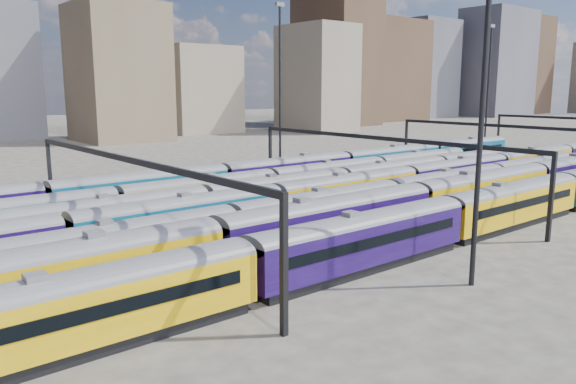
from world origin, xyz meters
TOP-DOWN VIEW (x-y plane):
  - ground at (0.00, 0.00)m, footprint 500.00×500.00m
  - rake_0 at (-8.40, -15.00)m, footprint 146.80×3.07m
  - rake_1 at (-6.92, -10.00)m, footprint 156.50×3.27m
  - rake_2 at (-3.51, -5.00)m, footprint 98.34×2.88m
  - rake_3 at (15.46, 0.00)m, footprint 121.15×2.96m
  - rake_4 at (-9.90, 5.00)m, footprint 114.86×2.80m
  - rake_5 at (-16.84, 10.00)m, footprint 114.09×2.78m
  - rake_6 at (-1.16, 15.00)m, footprint 125.13×3.05m
  - gantry_1 at (-20.00, 0.00)m, footprint 0.35×40.35m
  - gantry_2 at (10.00, 0.00)m, footprint 0.35×40.35m
  - gantry_3 at (40.00, 0.00)m, footprint 0.35×40.35m
  - mast_2 at (-5.00, -22.00)m, footprint 1.40×0.50m
  - mast_3 at (15.00, 24.00)m, footprint 1.40×0.50m
  - mast_5 at (65.00, 20.00)m, footprint 1.40×0.50m
  - skyline at (104.75, 105.73)m, footprint 399.22×60.48m

SIDE VIEW (x-z plane):
  - ground at x=0.00m, z-range 0.00..0.00m
  - rake_5 at x=-16.84m, z-range 0.12..4.79m
  - rake_4 at x=-9.90m, z-range 0.12..4.83m
  - rake_2 at x=-3.51m, z-range 0.12..4.97m
  - rake_3 at x=15.46m, z-range 0.12..5.10m
  - rake_6 at x=-1.16m, z-range 0.13..5.27m
  - rake_0 at x=-8.40m, z-range 0.13..5.29m
  - rake_1 at x=-6.92m, z-range 0.14..5.65m
  - gantry_1 at x=-20.00m, z-range 2.78..10.80m
  - gantry_2 at x=10.00m, z-range 2.78..10.80m
  - gantry_3 at x=40.00m, z-range 2.78..10.80m
  - mast_2 at x=-5.00m, z-range 1.17..26.77m
  - mast_3 at x=15.00m, z-range 1.17..26.77m
  - mast_5 at x=65.00m, z-range 1.17..26.77m
  - skyline at x=104.75m, z-range -4.18..45.85m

